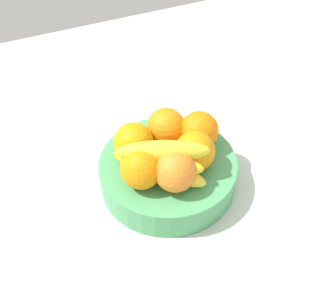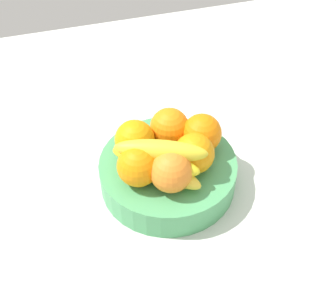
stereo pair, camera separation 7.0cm
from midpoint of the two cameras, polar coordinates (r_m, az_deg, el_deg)
name	(u,v)px [view 1 (the left image)]	position (r cm, az deg, el deg)	size (l,w,h in cm)	color
ground_plane	(160,194)	(89.15, -3.30, -6.27)	(180.00, 140.00, 3.00)	silver
fruit_bowl	(168,172)	(86.91, -2.31, -3.41)	(27.01, 27.01, 6.04)	#4BA063
orange_front_left	(199,131)	(85.33, 1.75, 2.05)	(7.76, 7.76, 7.76)	orange
orange_front_right	(166,127)	(86.14, -2.59, 2.51)	(7.76, 7.76, 7.76)	orange
orange_center	(133,142)	(83.45, -6.93, 0.49)	(7.76, 7.76, 7.76)	orange
orange_back_left	(141,168)	(78.56, -6.06, -2.90)	(7.76, 7.76, 7.76)	orange
orange_back_right	(175,171)	(77.70, -1.64, -3.29)	(7.76, 7.76, 7.76)	orange
orange_top_stack	(195,151)	(81.15, 1.05, -0.67)	(7.76, 7.76, 7.76)	orange
banana_bunch	(161,161)	(79.13, -3.39, -1.90)	(17.76, 15.67, 8.40)	yellow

